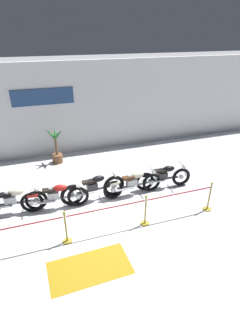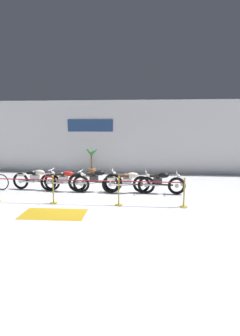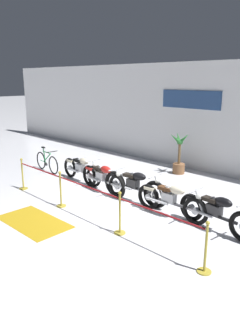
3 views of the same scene
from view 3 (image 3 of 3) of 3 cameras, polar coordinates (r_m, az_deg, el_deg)
ground_plane at (r=9.46m, az=-0.23°, el=-6.79°), size 120.00×120.00×0.00m
back_wall at (r=12.97m, az=16.31°, el=8.25°), size 28.00×0.29×4.20m
motorcycle_cream_0 at (r=11.65m, az=-6.74°, el=-0.14°), size 2.21×0.62×0.94m
motorcycle_red_1 at (r=10.54m, az=-3.05°, el=-1.71°), size 2.23×0.62×0.95m
motorcycle_black_2 at (r=9.69m, az=2.52°, el=-3.17°), size 2.33×0.62×0.98m
motorcycle_cream_3 at (r=8.77m, az=8.86°, el=-5.51°), size 2.23×0.62×0.94m
motorcycle_black_4 at (r=8.21m, az=16.38°, el=-7.46°), size 2.19×0.62×0.94m
bicycle at (r=13.22m, az=-12.61°, el=1.02°), size 1.72×0.48×0.96m
potted_palm_left_of_row at (r=12.76m, az=10.27°, el=2.16°), size 0.83×0.95×1.62m
stanchion_far_left at (r=9.41m, az=-10.32°, el=-2.69°), size 6.95×0.28×1.05m
stanchion_mid_left at (r=9.52m, az=-10.26°, el=-4.58°), size 0.28×0.28×1.05m
stanchion_mid_right at (r=7.79m, az=-0.03°, el=-8.94°), size 0.28×0.28×1.05m
stanchion_far_right at (r=6.55m, az=14.64°, el=-14.49°), size 0.28×0.28×1.05m
floor_banner at (r=8.80m, az=-14.79°, el=-9.04°), size 2.09×1.17×0.01m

